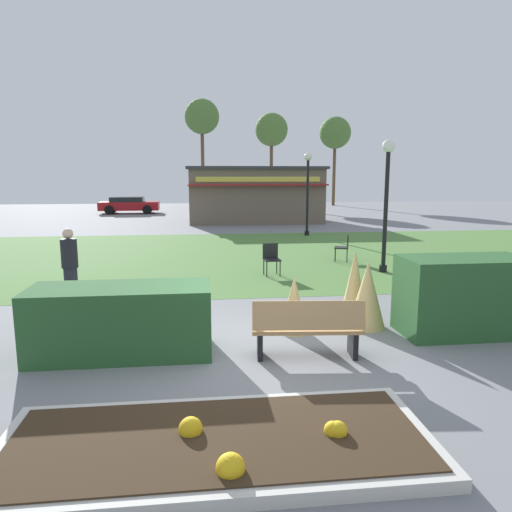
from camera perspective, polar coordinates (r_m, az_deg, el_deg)
The scene contains 20 objects.
ground_plane at distance 7.74m, azimuth 0.38°, elevation -11.59°, with size 80.00×80.00×0.00m, color slate.
lawn_patch at distance 16.81m, azimuth -3.52°, elevation 0.12°, with size 36.00×12.00×0.01m, color #4C7A38.
flower_bed at distance 5.28m, azimuth -4.50°, elevation -21.47°, with size 4.46×1.87×0.33m.
park_bench at distance 7.46m, azimuth 6.15°, elevation -8.57°, with size 1.74×0.68×0.95m.
hedge_left at distance 7.83m, azimuth -15.79°, elevation -7.47°, with size 2.79×1.10×1.10m, color #28562B.
hedge_right at distance 9.25m, azimuth 23.63°, elevation -4.38°, with size 2.23×1.10×1.38m, color #28562B.
ornamental_grass_behind_left at distance 8.60m, azimuth 4.56°, elevation -5.82°, with size 0.54×0.54×1.03m, color tan.
ornamental_grass_behind_right at distance 9.05m, azimuth 13.17°, elevation -4.52°, with size 0.69×0.69×1.25m, color tan.
ornamental_grass_behind_center at distance 9.42m, azimuth 11.68°, elevation -3.49°, with size 0.55×0.55×1.39m, color tan.
lamppost_mid at distance 14.13m, azimuth 15.36°, elevation 7.71°, with size 0.36×0.36×3.77m.
lamppost_far at distance 22.14m, azimuth 6.21°, elevation 8.63°, with size 0.36×0.36×3.77m.
trash_bin at distance 9.02m, azimuth -17.41°, elevation -6.14°, with size 0.52×0.52×0.83m, color #2D4233.
food_kiosk at distance 28.89m, azimuth -0.23°, elevation 7.43°, with size 7.98×5.06×3.25m.
cafe_chair_west at distance 13.42m, azimuth 1.82°, elevation -0.06°, with size 0.48×0.48×0.89m.
cafe_chair_east at distance 15.78m, azimuth 10.51°, elevation 1.26°, with size 0.55×0.55×0.89m.
person_strolling at distance 10.92m, azimuth -21.35°, elevation -1.24°, with size 0.34×0.34×1.69m.
parked_car_west_slot at distance 35.82m, azimuth -14.95°, elevation 5.97°, with size 4.24×2.14×1.20m.
tree_left_bg at distance 42.18m, azimuth 1.86°, elevation 14.77°, with size 2.80×2.80×7.96m.
tree_right_bg at distance 44.22m, azimuth 9.44°, elevation 14.25°, with size 2.80×2.80×7.83m.
tree_center_bg at distance 40.37m, azimuth -6.49°, elevation 16.11°, with size 2.80×2.80×8.80m.
Camera 1 is at (-0.88, -7.16, 2.82)m, focal length 33.45 mm.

